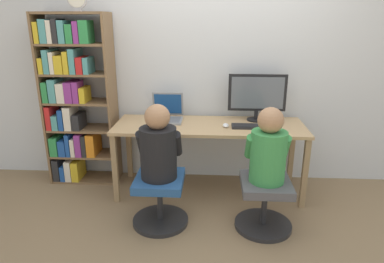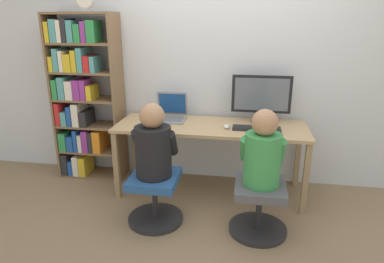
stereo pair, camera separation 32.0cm
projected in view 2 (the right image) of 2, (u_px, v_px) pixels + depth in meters
The scene contains 12 objects.
ground_plane at pixel (206, 207), 3.24m from camera, with size 14.00×14.00×0.00m, color #846B4C.
wall_back at pixel (216, 59), 3.50m from camera, with size 10.00×0.05×2.60m.
desk at pixel (211, 132), 3.34m from camera, with size 1.85×0.64×0.71m.
desktop_monitor at pixel (261, 97), 3.33m from camera, with size 0.57×0.18×0.47m.
laptop at pixel (170, 114), 3.49m from camera, with size 0.32×0.32×0.27m.
keyboard at pixel (256, 128), 3.18m from camera, with size 0.44×0.14×0.03m.
computer_mouse_by_keyboard at pixel (227, 126), 3.22m from camera, with size 0.06×0.10×0.03m.
office_chair_left at pixel (259, 205), 2.80m from camera, with size 0.48×0.48×0.44m.
office_chair_right at pixel (155, 196), 2.95m from camera, with size 0.48×0.48×0.44m.
person_at_monitor at pixel (263, 152), 2.66m from camera, with size 0.35×0.30×0.62m.
person_at_laptop at pixel (153, 145), 2.81m from camera, with size 0.37×0.31×0.62m.
bookshelf at pixel (81, 98), 3.63m from camera, with size 0.71×0.31×1.76m.
Camera 2 is at (0.34, -2.84, 1.69)m, focal length 32.00 mm.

